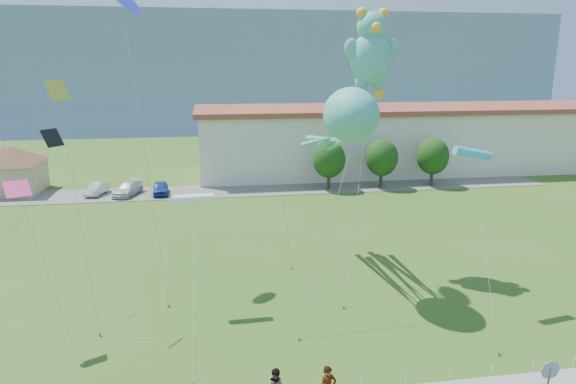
{
  "coord_description": "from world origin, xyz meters",
  "views": [
    {
      "loc": [
        -3.06,
        -19.72,
        13.36
      ],
      "look_at": [
        1.34,
        8.0,
        6.4
      ],
      "focal_mm": 32.0,
      "sensor_mm": 36.0,
      "label": 1
    }
  ],
  "objects_px": {
    "parked_car_silver": "(97,189)",
    "teddy_bear_kite": "(371,52)",
    "stop_sign": "(549,375)",
    "parked_car_white": "(128,189)",
    "warehouse": "(429,137)",
    "octopus_kite": "(344,126)",
    "pavilion": "(9,165)",
    "parked_car_blue": "(161,188)"
  },
  "relations": [
    {
      "from": "parked_car_silver",
      "to": "pavilion",
      "type": "bearing_deg",
      "value": 178.59
    },
    {
      "from": "warehouse",
      "to": "parked_car_white",
      "type": "distance_m",
      "value": 38.81
    },
    {
      "from": "stop_sign",
      "to": "teddy_bear_kite",
      "type": "height_order",
      "value": "teddy_bear_kite"
    },
    {
      "from": "pavilion",
      "to": "teddy_bear_kite",
      "type": "xyz_separation_m",
      "value": [
        31.54,
        -24.96,
        11.18
      ]
    },
    {
      "from": "parked_car_silver",
      "to": "parked_car_blue",
      "type": "xyz_separation_m",
      "value": [
        6.63,
        -0.85,
        0.04
      ]
    },
    {
      "from": "stop_sign",
      "to": "teddy_bear_kite",
      "type": "relative_size",
      "value": 0.15
    },
    {
      "from": "teddy_bear_kite",
      "to": "parked_car_blue",
      "type": "bearing_deg",
      "value": 126.15
    },
    {
      "from": "parked_car_blue",
      "to": "teddy_bear_kite",
      "type": "distance_m",
      "value": 29.78
    },
    {
      "from": "warehouse",
      "to": "parked_car_blue",
      "type": "distance_m",
      "value": 35.59
    },
    {
      "from": "parked_car_blue",
      "to": "teddy_bear_kite",
      "type": "relative_size",
      "value": 0.23
    },
    {
      "from": "warehouse",
      "to": "stop_sign",
      "type": "bearing_deg",
      "value": -108.9
    },
    {
      "from": "octopus_kite",
      "to": "teddy_bear_kite",
      "type": "xyz_separation_m",
      "value": [
        2.51,
        3.12,
        4.37
      ]
    },
    {
      "from": "warehouse",
      "to": "teddy_bear_kite",
      "type": "height_order",
      "value": "teddy_bear_kite"
    },
    {
      "from": "warehouse",
      "to": "teddy_bear_kite",
      "type": "distance_m",
      "value": 37.43
    },
    {
      "from": "pavilion",
      "to": "teddy_bear_kite",
      "type": "bearing_deg",
      "value": -38.36
    },
    {
      "from": "pavilion",
      "to": "warehouse",
      "type": "xyz_separation_m",
      "value": [
        50.0,
        6.0,
        1.1
      ]
    },
    {
      "from": "parked_car_silver",
      "to": "stop_sign",
      "type": "bearing_deg",
      "value": -43.82
    },
    {
      "from": "pavilion",
      "to": "stop_sign",
      "type": "height_order",
      "value": "pavilion"
    },
    {
      "from": "stop_sign",
      "to": "parked_car_white",
      "type": "xyz_separation_m",
      "value": [
        -21.01,
        38.84,
        -1.14
      ]
    },
    {
      "from": "teddy_bear_kite",
      "to": "pavilion",
      "type": "bearing_deg",
      "value": 141.64
    },
    {
      "from": "warehouse",
      "to": "teddy_bear_kite",
      "type": "relative_size",
      "value": 3.61
    },
    {
      "from": "parked_car_silver",
      "to": "warehouse",
      "type": "bearing_deg",
      "value": 26.66
    },
    {
      "from": "warehouse",
      "to": "teddy_bear_kite",
      "type": "bearing_deg",
      "value": -120.8
    },
    {
      "from": "pavilion",
      "to": "stop_sign",
      "type": "xyz_separation_m",
      "value": [
        33.5,
        -42.21,
        -1.15
      ]
    },
    {
      "from": "stop_sign",
      "to": "pavilion",
      "type": "bearing_deg",
      "value": 128.44
    },
    {
      "from": "parked_car_silver",
      "to": "parked_car_white",
      "type": "bearing_deg",
      "value": 2.5
    },
    {
      "from": "parked_car_white",
      "to": "parked_car_blue",
      "type": "relative_size",
      "value": 1.19
    },
    {
      "from": "pavilion",
      "to": "parked_car_blue",
      "type": "distance_m",
      "value": 16.43
    },
    {
      "from": "teddy_bear_kite",
      "to": "parked_car_white",
      "type": "bearing_deg",
      "value": 131.42
    },
    {
      "from": "stop_sign",
      "to": "parked_car_white",
      "type": "height_order",
      "value": "stop_sign"
    },
    {
      "from": "parked_car_blue",
      "to": "octopus_kite",
      "type": "relative_size",
      "value": 0.29
    },
    {
      "from": "parked_car_silver",
      "to": "parked_car_white",
      "type": "height_order",
      "value": "parked_car_white"
    },
    {
      "from": "parked_car_silver",
      "to": "teddy_bear_kite",
      "type": "relative_size",
      "value": 0.22
    },
    {
      "from": "stop_sign",
      "to": "parked_car_white",
      "type": "bearing_deg",
      "value": 118.41
    },
    {
      "from": "parked_car_silver",
      "to": "octopus_kite",
      "type": "bearing_deg",
      "value": -37.44
    },
    {
      "from": "stop_sign",
      "to": "parked_car_white",
      "type": "distance_m",
      "value": 44.18
    },
    {
      "from": "parked_car_blue",
      "to": "teddy_bear_kite",
      "type": "bearing_deg",
      "value": -57.17
    },
    {
      "from": "warehouse",
      "to": "pavilion",
      "type": "bearing_deg",
      "value": -173.16
    },
    {
      "from": "parked_car_silver",
      "to": "teddy_bear_kite",
      "type": "height_order",
      "value": "teddy_bear_kite"
    },
    {
      "from": "stop_sign",
      "to": "octopus_kite",
      "type": "distance_m",
      "value": 16.82
    },
    {
      "from": "parked_car_blue",
      "to": "teddy_bear_kite",
      "type": "height_order",
      "value": "teddy_bear_kite"
    },
    {
      "from": "pavilion",
      "to": "parked_car_silver",
      "type": "height_order",
      "value": "pavilion"
    }
  ]
}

